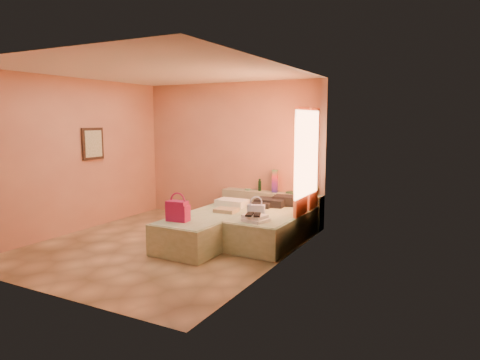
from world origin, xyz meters
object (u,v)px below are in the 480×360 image
object	(u,v)px
water_bottle	(260,185)
flower_vase	(313,188)
bed_left	(209,229)
blue_handbag	(256,210)
headboard_ledge	(271,208)
bed_right	(274,227)
magenta_handbag	(178,211)
towel_stack	(256,218)
green_book	(292,193)

from	to	relation	value
water_bottle	flower_vase	distance (m)	1.09
bed_left	blue_handbag	world-z (taller)	blue_handbag
headboard_ledge	bed_right	xyz separation A→B (m)	(0.52, -1.05, -0.08)
blue_handbag	bed_right	bearing A→B (deg)	47.80
magenta_handbag	towel_stack	bearing A→B (deg)	20.05
green_book	flower_vase	world-z (taller)	flower_vase
bed_right	flower_vase	xyz separation A→B (m)	(0.30, 1.10, 0.53)
flower_vase	towel_stack	world-z (taller)	flower_vase
blue_handbag	towel_stack	world-z (taller)	blue_handbag
water_bottle	towel_stack	bearing A→B (deg)	-66.50
headboard_ledge	bed_left	bearing A→B (deg)	-102.44
water_bottle	towel_stack	size ratio (longest dim) A/B	0.65
water_bottle	towel_stack	xyz separation A→B (m)	(0.79, -1.82, -0.21)
bed_right	towel_stack	xyz separation A→B (m)	(-0.00, -0.73, 0.30)
water_bottle	blue_handbag	bearing A→B (deg)	-66.82
bed_left	green_book	xyz separation A→B (m)	(0.78, 1.75, 0.42)
headboard_ledge	water_bottle	bearing A→B (deg)	171.50
magenta_handbag	bed_right	bearing A→B (deg)	43.21
green_book	blue_handbag	size ratio (longest dim) A/B	0.66
towel_stack	bed_left	bearing A→B (deg)	175.16
blue_handbag	magenta_handbag	bearing A→B (deg)	-153.89
flower_vase	towel_stack	distance (m)	1.86
water_bottle	magenta_handbag	xyz separation A→B (m)	(-0.28, -2.34, -0.10)
headboard_ledge	bed_right	size ratio (longest dim) A/B	1.02
flower_vase	blue_handbag	size ratio (longest dim) A/B	0.92
headboard_ledge	towel_stack	bearing A→B (deg)	-73.65
bed_left	bed_right	distance (m)	1.11
bed_left	magenta_handbag	size ratio (longest dim) A/B	5.89
magenta_handbag	flower_vase	bearing A→B (deg)	53.53
bed_left	magenta_handbag	world-z (taller)	magenta_handbag
green_book	water_bottle	bearing A→B (deg)	-164.41
headboard_ledge	magenta_handbag	bearing A→B (deg)	-103.51
bed_left	green_book	distance (m)	1.96
headboard_ledge	bed_left	distance (m)	1.74
bed_left	bed_right	world-z (taller)	same
water_bottle	magenta_handbag	distance (m)	2.36
blue_handbag	water_bottle	bearing A→B (deg)	95.24
flower_vase	towel_stack	xyz separation A→B (m)	(-0.30, -1.82, -0.23)
flower_vase	blue_handbag	distance (m)	1.55
green_book	blue_handbag	bearing A→B (deg)	-77.42
bed_right	magenta_handbag	distance (m)	1.70
flower_vase	magenta_handbag	size ratio (longest dim) A/B	0.77
headboard_ledge	green_book	bearing A→B (deg)	7.73
green_book	flower_vase	bearing A→B (deg)	13.48
water_bottle	bed_left	bearing A→B (deg)	-93.50
green_book	bed_right	bearing A→B (deg)	-69.36
water_bottle	blue_handbag	distance (m)	1.60
towel_stack	headboard_ledge	bearing A→B (deg)	106.35
green_book	magenta_handbag	bearing A→B (deg)	-97.74
bed_left	flower_vase	xyz separation A→B (m)	(1.20, 1.75, 0.53)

